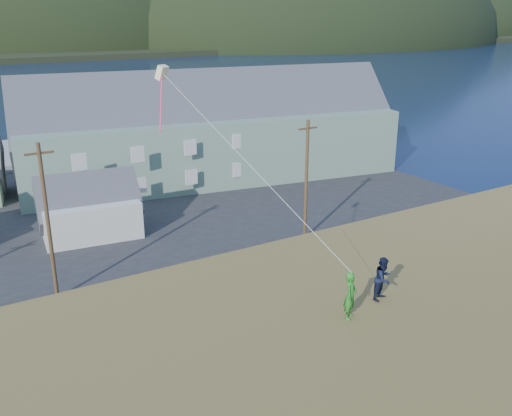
{
  "coord_description": "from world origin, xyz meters",
  "views": [
    {
      "loc": [
        -8.52,
        -31.18,
        16.71
      ],
      "look_at": [
        3.3,
        -11.81,
        8.8
      ],
      "focal_mm": 40.0,
      "sensor_mm": 36.0,
      "label": 1
    }
  ],
  "objects_px": {
    "kite_flyer_green": "(350,295)",
    "kite_flyer_navy": "(383,279)",
    "shed_white": "(89,207)",
    "lodge": "(212,129)"
  },
  "relations": [
    {
      "from": "shed_white",
      "to": "kite_flyer_green",
      "type": "xyz_separation_m",
      "value": [
        0.55,
        -29.58,
        5.67
      ]
    },
    {
      "from": "shed_white",
      "to": "kite_flyer_navy",
      "type": "height_order",
      "value": "kite_flyer_navy"
    },
    {
      "from": "kite_flyer_navy",
      "to": "kite_flyer_green",
      "type": "bearing_deg",
      "value": 173.35
    },
    {
      "from": "shed_white",
      "to": "kite_flyer_green",
      "type": "distance_m",
      "value": 30.13
    },
    {
      "from": "lodge",
      "to": "shed_white",
      "type": "bearing_deg",
      "value": -138.54
    },
    {
      "from": "lodge",
      "to": "kite_flyer_navy",
      "type": "xyz_separation_m",
      "value": [
        -13.27,
        -38.84,
        2.81
      ]
    },
    {
      "from": "kite_flyer_navy",
      "to": "lodge",
      "type": "bearing_deg",
      "value": 51.95
    },
    {
      "from": "lodge",
      "to": "kite_flyer_navy",
      "type": "height_order",
      "value": "lodge"
    },
    {
      "from": "kite_flyer_navy",
      "to": "shed_white",
      "type": "bearing_deg",
      "value": 75.42
    },
    {
      "from": "kite_flyer_green",
      "to": "kite_flyer_navy",
      "type": "bearing_deg",
      "value": -22.13
    }
  ]
}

